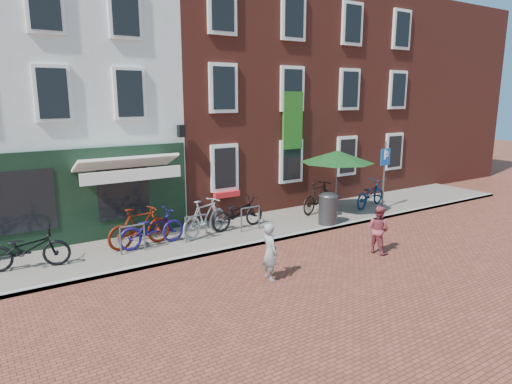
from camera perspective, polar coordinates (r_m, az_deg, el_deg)
ground at (r=13.98m, az=0.18°, el=-6.83°), size 80.00×80.00×0.00m
sidewalk at (r=15.68m, az=0.26°, el=-4.52°), size 24.00×3.00×0.10m
building_stucco at (r=18.22m, az=-26.37°, el=10.77°), size 8.00×8.00×9.00m
building_brick_mid at (r=20.30m, az=-6.01°, el=13.35°), size 6.00×8.00×10.00m
building_brick_right at (r=23.63m, az=7.43°, el=13.14°), size 6.00×8.00×10.00m
filler_right at (r=28.25m, az=17.75°, el=11.47°), size 7.00×8.00×9.00m
litter_bin at (r=15.96m, az=9.14°, el=-1.84°), size 0.66×0.66×1.22m
parking_sign at (r=18.35m, az=16.02°, el=3.14°), size 0.50×0.08×2.71m
parasol at (r=17.10m, az=10.27°, el=4.74°), size 2.76×2.76×2.54m
woman at (r=11.27m, az=1.77°, el=-7.60°), size 0.40×0.57×1.47m
boy at (r=13.65m, az=15.27°, el=-4.60°), size 0.64×0.77×1.43m
bicycle_0 at (r=13.18m, az=-27.02°, el=-6.43°), size 2.19×1.15×1.09m
bicycle_1 at (r=13.87m, az=-14.53°, el=-4.32°), size 2.07×0.82×1.21m
bicycle_2 at (r=13.85m, az=-13.09°, el=-4.53°), size 2.14×0.93×1.09m
bicycle_3 at (r=14.55m, az=-6.51°, el=-3.23°), size 2.08×1.28×1.21m
bicycle_4 at (r=15.27m, az=-2.32°, el=-2.66°), size 2.14×0.94×1.09m
bicycle_5 at (r=17.50m, az=7.91°, el=-0.65°), size 2.10×1.13×1.21m
bicycle_6 at (r=18.79m, az=14.28°, el=-0.22°), size 2.20×1.27×1.09m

